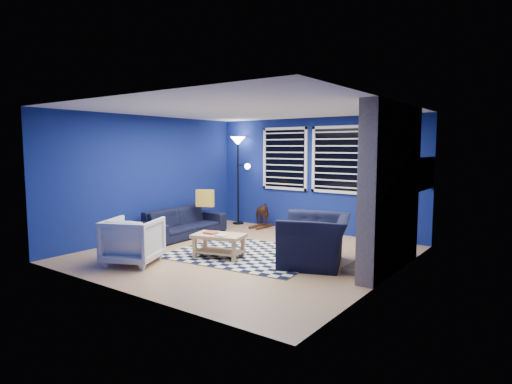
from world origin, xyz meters
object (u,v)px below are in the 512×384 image
armchair_bent (133,241)px  floor_lamp (239,153)px  sofa (183,223)px  armchair_big (315,240)px  rocking_horse (261,213)px  tv (424,173)px  cabinet (376,228)px  coffee_table (219,241)px

armchair_bent → floor_lamp: bearing=-102.5°
armchair_bent → sofa: bearing=-91.0°
armchair_big → rocking_horse: size_ratio=1.90×
sofa → floor_lamp: bearing=-3.2°
tv → sofa: bearing=-159.8°
floor_lamp → sofa: bearing=-90.8°
floor_lamp → tv: bearing=-3.2°
armchair_bent → floor_lamp: 4.11m
armchair_big → armchair_bent: size_ratio=1.48×
armchair_big → cabinet: bearing=153.0°
tv → coffee_table: (-2.64, -2.48, -1.10)m
rocking_horse → cabinet: size_ratio=0.85×
cabinet → sofa: bearing=-176.2°
armchair_big → armchair_bent: 2.91m
sofa → floor_lamp: floor_lamp is taller
armchair_big → rocking_horse: bearing=-150.6°
armchair_bent → rocking_horse: bearing=-113.2°
sofa → coffee_table: sofa is taller
sofa → armchair_big: size_ratio=1.67×
armchair_bent → coffee_table: size_ratio=0.86×
sofa → armchair_bent: bearing=-158.5°
tv → armchair_bent: tv is taller
tv → cabinet: 1.49m
sofa → rocking_horse: size_ratio=3.17×
cabinet → floor_lamp: (-3.43, -0.00, 1.46)m
armchair_bent → cabinet: bearing=-149.3°
armchair_bent → tv: bearing=-159.8°
armchair_big → armchair_bent: bearing=-76.5°
floor_lamp → coffee_table: bearing=-57.8°
armchair_bent → armchair_big: bearing=-170.0°
rocking_horse → armchair_big: bearing=-104.8°
armchair_bent → cabinet: armchair_bent is taller
rocking_horse → armchair_bent: bearing=-154.0°
sofa → cabinet: (3.45, 1.86, -0.02)m
coffee_table → rocking_horse: bearing=110.8°
coffee_table → floor_lamp: bearing=122.2°
rocking_horse → floor_lamp: (-0.72, 0.09, 1.39)m
tv → armchair_bent: (-3.53, -3.54, -1.03)m
armchair_big → rocking_horse: armchair_big is taller
rocking_horse → floor_lamp: floor_lamp is taller
tv → armchair_big: size_ratio=0.83×
cabinet → armchair_big: bearing=-120.1°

